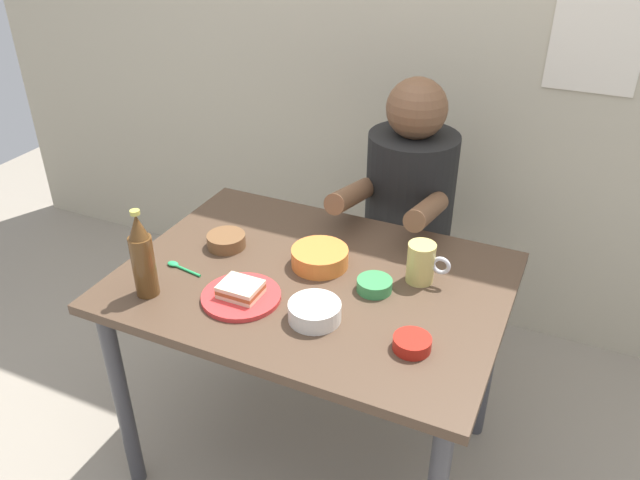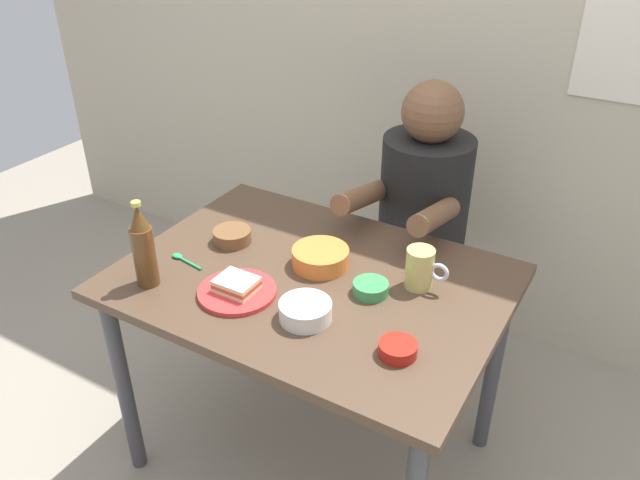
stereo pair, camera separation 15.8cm
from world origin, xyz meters
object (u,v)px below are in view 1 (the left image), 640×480
object	(u,v)px
rice_bowl_white	(315,311)
beer_mug	(422,263)
person_seated	(409,190)
beer_bottle	(143,257)
dining_table	(313,304)
stool	(403,283)
sandwich	(241,289)
plate_orange	(241,297)

from	to	relation	value
rice_bowl_white	beer_mug	bearing A→B (deg)	55.48
person_seated	rice_bowl_white	distance (m)	0.79
beer_mug	beer_bottle	distance (m)	0.77
dining_table	stool	distance (m)	0.70
sandwich	rice_bowl_white	distance (m)	0.22
person_seated	sandwich	distance (m)	0.83
dining_table	beer_bottle	xyz separation A→B (m)	(-0.39, -0.26, 0.21)
beer_bottle	rice_bowl_white	xyz separation A→B (m)	(0.47, 0.09, -0.09)
stool	sandwich	distance (m)	0.94
stool	beer_mug	bearing A→B (deg)	-69.32
stool	plate_orange	bearing A→B (deg)	-105.82
dining_table	person_seated	distance (m)	0.64
beer_mug	beer_bottle	world-z (taller)	beer_bottle
beer_bottle	rice_bowl_white	distance (m)	0.49
stool	person_seated	world-z (taller)	person_seated
dining_table	stool	world-z (taller)	dining_table
dining_table	beer_bottle	world-z (taller)	beer_bottle
dining_table	stool	xyz separation A→B (m)	(0.09, 0.63, -0.30)
stool	rice_bowl_white	xyz separation A→B (m)	(-0.01, -0.80, 0.42)
stool	dining_table	bearing A→B (deg)	-98.37
dining_table	beer_mug	bearing A→B (deg)	22.06
stool	rice_bowl_white	size ratio (longest dim) A/B	3.21
rice_bowl_white	sandwich	bearing A→B (deg)	-179.58
person_seated	plate_orange	bearing A→B (deg)	-106.03
person_seated	dining_table	bearing A→B (deg)	-98.52
stool	plate_orange	distance (m)	0.93
person_seated	beer_bottle	world-z (taller)	person_seated
beer_mug	person_seated	bearing A→B (deg)	111.11
stool	sandwich	xyz separation A→B (m)	(-0.23, -0.81, 0.42)
person_seated	beer_mug	xyz separation A→B (m)	(0.19, -0.50, 0.03)
person_seated	stool	bearing A→B (deg)	90.00
dining_table	sandwich	world-z (taller)	sandwich
dining_table	rice_bowl_white	size ratio (longest dim) A/B	7.86
stool	beer_bottle	bearing A→B (deg)	-118.21
beer_mug	beer_bottle	bearing A→B (deg)	-150.71
plate_orange	beer_bottle	xyz separation A→B (m)	(-0.25, -0.09, 0.11)
sandwich	plate_orange	bearing A→B (deg)	0.00
dining_table	beer_bottle	size ratio (longest dim) A/B	4.20
stool	rice_bowl_white	world-z (taller)	rice_bowl_white
beer_bottle	rice_bowl_white	size ratio (longest dim) A/B	1.87
person_seated	plate_orange	xyz separation A→B (m)	(-0.23, -0.79, -0.02)
dining_table	sandwich	distance (m)	0.25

